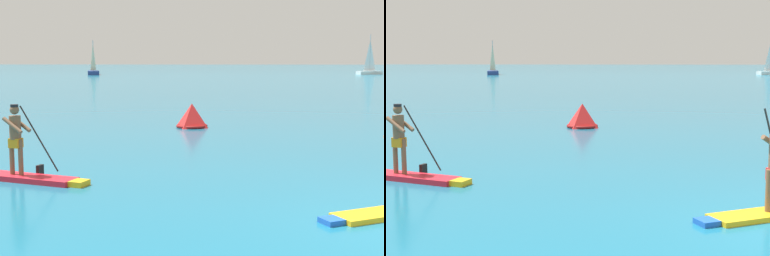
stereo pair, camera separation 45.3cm
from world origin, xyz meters
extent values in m
cube|color=red|center=(-8.43, 3.10, 0.06)|extent=(2.69, 1.42, 0.12)
cube|color=yellow|center=(-7.03, 2.60, 0.06)|extent=(0.45, 0.49, 0.12)
cylinder|color=brown|center=(-8.49, 3.12, 0.54)|extent=(0.11, 0.11, 0.82)
cylinder|color=brown|center=(-8.72, 3.20, 0.54)|extent=(0.11, 0.11, 0.82)
cube|color=orange|center=(-8.60, 3.16, 0.86)|extent=(0.32, 0.29, 0.22)
cylinder|color=brown|center=(-8.60, 3.16, 1.22)|extent=(0.26, 0.26, 0.53)
sphere|color=brown|center=(-8.60, 3.16, 1.62)|extent=(0.21, 0.21, 0.21)
cylinder|color=black|center=(-8.60, 3.16, 1.71)|extent=(0.18, 0.18, 0.06)
cylinder|color=brown|center=(-8.51, 3.29, 1.28)|extent=(0.53, 0.29, 0.38)
cylinder|color=brown|center=(-8.61, 3.00, 1.28)|extent=(0.53, 0.29, 0.38)
cylinder|color=black|center=(-8.14, 3.41, 0.93)|extent=(0.99, 0.39, 1.50)
cube|color=black|center=(-8.14, 3.41, 0.14)|extent=(0.14, 0.22, 0.32)
cube|color=blue|center=(-2.08, -0.01, 0.05)|extent=(0.45, 0.47, 0.09)
cylinder|color=brown|center=(-0.94, 0.54, 0.47)|extent=(0.11, 0.11, 0.75)
pyramid|color=red|center=(-4.97, 13.09, 0.48)|extent=(1.39, 1.39, 0.97)
torus|color=maroon|center=(-4.97, 13.09, 0.06)|extent=(1.26, 1.26, 0.12)
cube|color=navy|center=(-23.99, 82.81, 0.32)|extent=(3.10, 6.49, 0.64)
cylinder|color=#B2B2B7|center=(-23.99, 82.81, 3.14)|extent=(0.12, 0.12, 4.99)
pyramid|color=beige|center=(-23.99, 82.81, 2.96)|extent=(0.16, 2.81, 4.43)
cube|color=white|center=(21.90, 86.09, 0.28)|extent=(4.74, 3.23, 0.56)
camera|label=1|loc=(-4.08, -9.31, 2.79)|focal=52.49mm
camera|label=2|loc=(-3.63, -9.29, 2.79)|focal=52.49mm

